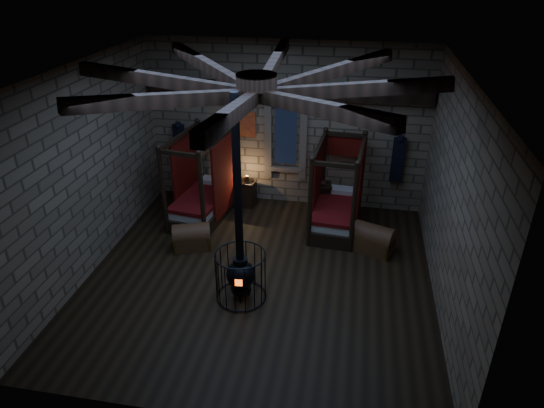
% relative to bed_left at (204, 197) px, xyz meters
% --- Properties ---
extents(room, '(7.02, 7.02, 4.29)m').
position_rel_bed_left_xyz_m(room, '(1.88, -2.21, 3.21)').
color(room, black).
rests_on(room, ground).
extents(bed_left, '(1.35, 2.18, 2.15)m').
position_rel_bed_left_xyz_m(bed_left, '(0.00, 0.00, 0.00)').
color(bed_left, black).
rests_on(bed_left, ground).
extents(bed_right, '(1.20, 2.08, 2.10)m').
position_rel_bed_left_xyz_m(bed_right, '(3.30, 0.07, -0.01)').
color(bed_right, black).
rests_on(bed_right, ground).
extents(trunk_left, '(0.95, 0.77, 0.61)m').
position_rel_bed_left_xyz_m(trunk_left, '(0.15, -1.48, -0.26)').
color(trunk_left, '#58331B').
rests_on(trunk_left, ground).
extents(trunk_right, '(1.02, 0.84, 0.65)m').
position_rel_bed_left_xyz_m(trunk_right, '(4.18, -0.87, -0.24)').
color(trunk_right, '#58331B').
rests_on(trunk_right, ground).
extents(nightstand_left, '(0.50, 0.48, 0.86)m').
position_rel_bed_left_xyz_m(nightstand_left, '(0.94, 0.76, -0.17)').
color(nightstand_left, black).
rests_on(nightstand_left, ground).
extents(nightstand_right, '(0.57, 0.56, 0.87)m').
position_rel_bed_left_xyz_m(nightstand_right, '(2.87, 0.71, -0.12)').
color(nightstand_right, black).
rests_on(nightstand_right, ground).
extents(stove, '(0.98, 0.98, 4.05)m').
position_rel_bed_left_xyz_m(stove, '(1.67, -3.02, 0.08)').
color(stove, black).
rests_on(stove, ground).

